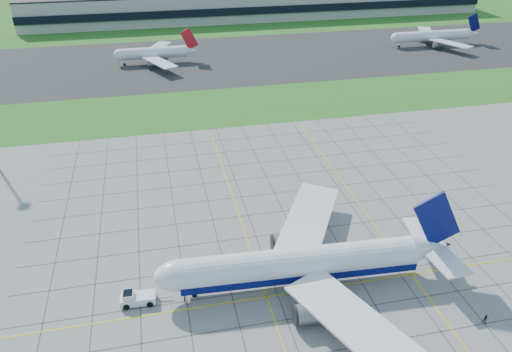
{
  "coord_description": "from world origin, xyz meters",
  "views": [
    {
      "loc": [
        -26.18,
        -66.56,
        62.33
      ],
      "look_at": [
        -5.12,
        28.99,
        7.0
      ],
      "focal_mm": 35.0,
      "sensor_mm": 36.0,
      "label": 1
    }
  ],
  "objects_px": {
    "crew_far": "(486,319)",
    "distant_jet_2": "(434,36)",
    "pushback_tug": "(136,298)",
    "crew_near": "(185,298)",
    "airliner": "(301,264)",
    "distant_jet_1": "(155,53)"
  },
  "relations": [
    {
      "from": "crew_near",
      "to": "distant_jet_2",
      "type": "height_order",
      "value": "distant_jet_2"
    },
    {
      "from": "pushback_tug",
      "to": "crew_near",
      "type": "height_order",
      "value": "pushback_tug"
    },
    {
      "from": "pushback_tug",
      "to": "crew_far",
      "type": "bearing_deg",
      "value": -13.83
    },
    {
      "from": "crew_far",
      "to": "distant_jet_2",
      "type": "bearing_deg",
      "value": 84.19
    },
    {
      "from": "airliner",
      "to": "distant_jet_1",
      "type": "relative_size",
      "value": 1.32
    },
    {
      "from": "pushback_tug",
      "to": "distant_jet_1",
      "type": "bearing_deg",
      "value": 89.43
    },
    {
      "from": "pushback_tug",
      "to": "distant_jet_2",
      "type": "xyz_separation_m",
      "value": [
        138.9,
        144.83,
        3.39
      ]
    },
    {
      "from": "crew_far",
      "to": "distant_jet_1",
      "type": "distance_m",
      "value": 167.76
    },
    {
      "from": "crew_near",
      "to": "crew_far",
      "type": "height_order",
      "value": "crew_far"
    },
    {
      "from": "airliner",
      "to": "distant_jet_2",
      "type": "distance_m",
      "value": 182.92
    },
    {
      "from": "pushback_tug",
      "to": "airliner",
      "type": "bearing_deg",
      "value": -0.04
    },
    {
      "from": "airliner",
      "to": "crew_near",
      "type": "height_order",
      "value": "airliner"
    },
    {
      "from": "distant_jet_2",
      "to": "airliner",
      "type": "bearing_deg",
      "value": -126.79
    },
    {
      "from": "airliner",
      "to": "crew_far",
      "type": "xyz_separation_m",
      "value": [
        27.35,
        -15.71,
        -3.92
      ]
    },
    {
      "from": "crew_near",
      "to": "distant_jet_1",
      "type": "distance_m",
      "value": 145.26
    },
    {
      "from": "distant_jet_1",
      "to": "distant_jet_2",
      "type": "relative_size",
      "value": 0.99
    },
    {
      "from": "crew_near",
      "to": "distant_jet_2",
      "type": "relative_size",
      "value": 0.04
    },
    {
      "from": "distant_jet_1",
      "to": "distant_jet_2",
      "type": "height_order",
      "value": "same"
    },
    {
      "from": "airliner",
      "to": "distant_jet_1",
      "type": "height_order",
      "value": "airliner"
    },
    {
      "from": "airliner",
      "to": "distant_jet_2",
      "type": "xyz_separation_m",
      "value": [
        109.55,
        146.49,
        -0.31
      ]
    },
    {
      "from": "pushback_tug",
      "to": "crew_near",
      "type": "distance_m",
      "value": 8.4
    },
    {
      "from": "pushback_tug",
      "to": "crew_far",
      "type": "distance_m",
      "value": 59.3
    }
  ]
}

